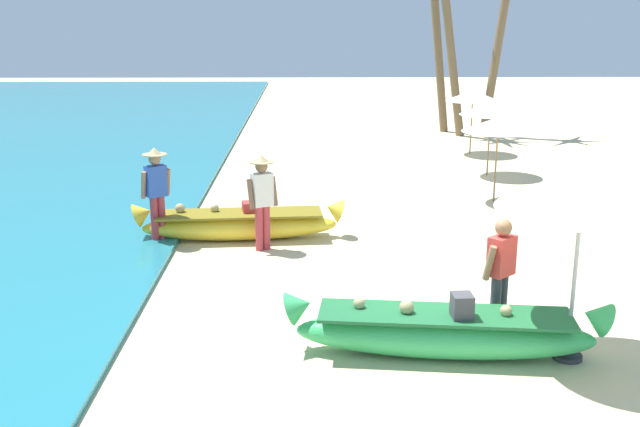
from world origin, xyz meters
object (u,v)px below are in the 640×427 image
at_px(boat_green_foreground, 444,332).
at_px(person_vendor_assistant, 156,189).
at_px(person_tourist_customer, 501,271).
at_px(patio_umbrella_large, 582,196).
at_px(boat_yellow_midground, 240,224).
at_px(person_vendor_hatted, 262,196).

xyz_separation_m(boat_green_foreground, person_vendor_assistant, (-4.42, 4.74, 0.73)).
distance_m(boat_green_foreground, person_tourist_customer, 1.18).
xyz_separation_m(person_vendor_assistant, patio_umbrella_large, (5.94, -4.84, 1.02)).
relative_size(boat_yellow_midground, person_vendor_assistant, 2.21).
height_order(boat_green_foreground, boat_yellow_midground, boat_green_foreground).
xyz_separation_m(boat_green_foreground, person_vendor_hatted, (-2.49, 4.36, 0.68)).
height_order(boat_green_foreground, person_tourist_customer, person_tourist_customer).
distance_m(person_vendor_assistant, patio_umbrella_large, 7.73).
bearing_deg(person_tourist_customer, boat_yellow_midground, 130.68).
distance_m(boat_green_foreground, boat_yellow_midground, 5.82).
height_order(person_vendor_hatted, patio_umbrella_large, patio_umbrella_large).
bearing_deg(boat_yellow_midground, person_tourist_customer, -49.32).
xyz_separation_m(person_tourist_customer, person_vendor_assistant, (-5.24, 4.13, 0.15)).
height_order(boat_yellow_midground, person_tourist_customer, person_tourist_customer).
bearing_deg(boat_yellow_midground, patio_umbrella_large, -48.75).
bearing_deg(person_vendor_hatted, patio_umbrella_large, -48.02).
xyz_separation_m(person_vendor_hatted, person_tourist_customer, (3.30, -3.74, -0.10)).
xyz_separation_m(boat_yellow_midground, patio_umbrella_large, (4.48, -5.10, 1.77)).
relative_size(boat_green_foreground, person_vendor_hatted, 2.31).
height_order(person_vendor_hatted, person_vendor_assistant, person_vendor_assistant).
bearing_deg(patio_umbrella_large, boat_green_foreground, 176.39).
height_order(boat_green_foreground, patio_umbrella_large, patio_umbrella_large).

